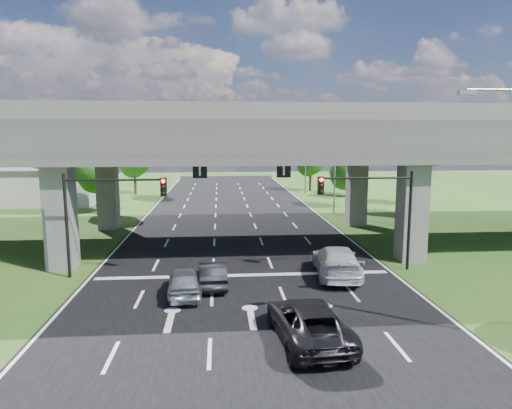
{
  "coord_description": "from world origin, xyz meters",
  "views": [
    {
      "loc": [
        -1.36,
        -22.07,
        8.06
      ],
      "look_at": [
        1.1,
        8.36,
        3.45
      ],
      "focal_mm": 32.0,
      "sensor_mm": 36.0,
      "label": 1
    }
  ],
  "objects": [
    {
      "name": "tree_left_far",
      "position": [
        -12.95,
        42.0,
        5.14
      ],
      "size": [
        4.8,
        4.8,
        8.32
      ],
      "color": "black",
      "rests_on": "ground"
    },
    {
      "name": "signal_right",
      "position": [
        7.82,
        3.94,
        4.19
      ],
      "size": [
        5.76,
        0.54,
        6.0
      ],
      "color": "black",
      "rests_on": "ground"
    },
    {
      "name": "tree_left_near",
      "position": [
        -13.95,
        26.0,
        4.82
      ],
      "size": [
        4.5,
        4.5,
        7.8
      ],
      "color": "black",
      "rests_on": "ground"
    },
    {
      "name": "streetlight_far",
      "position": [
        10.1,
        24.0,
        5.85
      ],
      "size": [
        3.38,
        0.25,
        10.0
      ],
      "color": "gray",
      "rests_on": "ground"
    },
    {
      "name": "warehouse",
      "position": [
        -26.0,
        35.0,
        2.0
      ],
      "size": [
        20.0,
        10.0,
        4.0
      ],
      "primitive_type": "cube",
      "color": "#9E9E99",
      "rests_on": "ground"
    },
    {
      "name": "road",
      "position": [
        0.0,
        10.0,
        0.01
      ],
      "size": [
        18.0,
        120.0,
        0.03
      ],
      "primitive_type": "cube",
      "color": "black",
      "rests_on": "ground"
    },
    {
      "name": "tree_right_mid",
      "position": [
        16.05,
        36.0,
        4.17
      ],
      "size": [
        3.91,
        3.9,
        6.76
      ],
      "color": "black",
      "rests_on": "ground"
    },
    {
      "name": "car_silver",
      "position": [
        -3.17,
        0.41,
        0.75
      ],
      "size": [
        1.97,
        4.32,
        1.44
      ],
      "primitive_type": "imported",
      "rotation": [
        0.0,
        0.0,
        3.21
      ],
      "color": "#AEB1B6",
      "rests_on": "road"
    },
    {
      "name": "ground",
      "position": [
        0.0,
        0.0,
        0.0
      ],
      "size": [
        160.0,
        160.0,
        0.0
      ],
      "primitive_type": "plane",
      "color": "#254E19",
      "rests_on": "ground"
    },
    {
      "name": "tree_left_mid",
      "position": [
        -16.95,
        34.0,
        4.17
      ],
      "size": [
        3.91,
        3.9,
        6.76
      ],
      "color": "black",
      "rests_on": "ground"
    },
    {
      "name": "signal_left",
      "position": [
        -7.82,
        3.94,
        4.19
      ],
      "size": [
        5.76,
        0.54,
        6.0
      ],
      "color": "black",
      "rests_on": "ground"
    },
    {
      "name": "streetlight_beyond",
      "position": [
        10.1,
        40.0,
        5.85
      ],
      "size": [
        3.38,
        0.25,
        10.0
      ],
      "color": "gray",
      "rests_on": "ground"
    },
    {
      "name": "car_white",
      "position": [
        5.33,
        3.0,
        0.89
      ],
      "size": [
        3.05,
        6.14,
        1.72
      ],
      "primitive_type": "imported",
      "rotation": [
        0.0,
        0.0,
        3.03
      ],
      "color": "#B4B4B4",
      "rests_on": "road"
    },
    {
      "name": "tree_right_far",
      "position": [
        12.05,
        44.0,
        4.82
      ],
      "size": [
        4.5,
        4.5,
        7.8
      ],
      "color": "black",
      "rests_on": "ground"
    },
    {
      "name": "car_trailing",
      "position": [
        2.07,
        -5.26,
        0.8
      ],
      "size": [
        3.01,
        5.74,
        1.54
      ],
      "primitive_type": "imported",
      "rotation": [
        0.0,
        0.0,
        3.23
      ],
      "color": "black",
      "rests_on": "road"
    },
    {
      "name": "car_dark",
      "position": [
        -1.8,
        1.8,
        0.7
      ],
      "size": [
        1.67,
        4.17,
        1.35
      ],
      "primitive_type": "imported",
      "rotation": [
        0.0,
        0.0,
        3.2
      ],
      "color": "black",
      "rests_on": "road"
    },
    {
      "name": "overpass",
      "position": [
        0.0,
        12.0,
        7.92
      ],
      "size": [
        80.0,
        15.0,
        10.0
      ],
      "color": "#383633",
      "rests_on": "ground"
    },
    {
      "name": "tree_right_near",
      "position": [
        13.05,
        28.0,
        4.5
      ],
      "size": [
        4.2,
        4.2,
        7.28
      ],
      "color": "black",
      "rests_on": "ground"
    }
  ]
}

